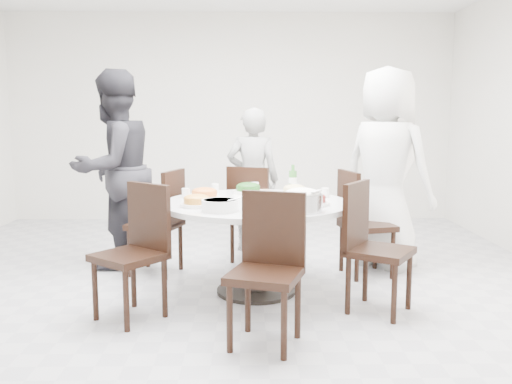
{
  "coord_description": "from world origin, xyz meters",
  "views": [
    {
      "loc": [
        0.21,
        -4.45,
        1.43
      ],
      "look_at": [
        0.28,
        -0.14,
        0.82
      ],
      "focal_mm": 38.0,
      "sensor_mm": 36.0,
      "label": 1
    }
  ],
  "objects_px": {
    "chair_se": "(380,249)",
    "chair_ne": "(367,223)",
    "chair_n": "(255,213)",
    "chair_nw": "(155,222)",
    "diner_middle": "(253,180)",
    "dining_table": "(256,247)",
    "soup_bowl": "(220,205)",
    "diner_right": "(386,168)",
    "rice_bowl": "(302,203)",
    "chair_sw": "(129,253)",
    "diner_left": "(114,169)",
    "beverage_bottle": "(293,178)",
    "chair_s": "(265,271)"
  },
  "relations": [
    {
      "from": "dining_table",
      "to": "chair_nw",
      "type": "bearing_deg",
      "value": 148.16
    },
    {
      "from": "chair_n",
      "to": "chair_nw",
      "type": "distance_m",
      "value": 1.0
    },
    {
      "from": "chair_s",
      "to": "soup_bowl",
      "type": "relative_size",
      "value": 3.55
    },
    {
      "from": "diner_middle",
      "to": "beverage_bottle",
      "type": "distance_m",
      "value": 0.98
    },
    {
      "from": "chair_nw",
      "to": "rice_bowl",
      "type": "xyz_separation_m",
      "value": [
        1.23,
        -1.02,
        0.34
      ]
    },
    {
      "from": "chair_s",
      "to": "soup_bowl",
      "type": "distance_m",
      "value": 0.74
    },
    {
      "from": "chair_sw",
      "to": "diner_middle",
      "type": "bearing_deg",
      "value": 104.85
    },
    {
      "from": "dining_table",
      "to": "chair_se",
      "type": "relative_size",
      "value": 1.58
    },
    {
      "from": "diner_right",
      "to": "rice_bowl",
      "type": "bearing_deg",
      "value": 99.14
    },
    {
      "from": "chair_ne",
      "to": "rice_bowl",
      "type": "distance_m",
      "value": 1.2
    },
    {
      "from": "chair_ne",
      "to": "chair_se",
      "type": "height_order",
      "value": "same"
    },
    {
      "from": "chair_nw",
      "to": "diner_middle",
      "type": "height_order",
      "value": "diner_middle"
    },
    {
      "from": "chair_s",
      "to": "diner_right",
      "type": "bearing_deg",
      "value": 75.11
    },
    {
      "from": "chair_s",
      "to": "rice_bowl",
      "type": "xyz_separation_m",
      "value": [
        0.28,
        0.57,
        0.34
      ]
    },
    {
      "from": "chair_se",
      "to": "rice_bowl",
      "type": "distance_m",
      "value": 0.66
    },
    {
      "from": "soup_bowl",
      "to": "chair_n",
      "type": "bearing_deg",
      "value": 79.23
    },
    {
      "from": "dining_table",
      "to": "chair_ne",
      "type": "distance_m",
      "value": 1.12
    },
    {
      "from": "diner_left",
      "to": "chair_n",
      "type": "bearing_deg",
      "value": 132.48
    },
    {
      "from": "chair_sw",
      "to": "soup_bowl",
      "type": "bearing_deg",
      "value": 50.8
    },
    {
      "from": "chair_ne",
      "to": "rice_bowl",
      "type": "xyz_separation_m",
      "value": [
        -0.68,
        -0.93,
        0.34
      ]
    },
    {
      "from": "chair_n",
      "to": "soup_bowl",
      "type": "xyz_separation_m",
      "value": [
        -0.27,
        -1.42,
        0.32
      ]
    },
    {
      "from": "chair_se",
      "to": "chair_n",
      "type": "bearing_deg",
      "value": 64.96
    },
    {
      "from": "diner_left",
      "to": "chair_s",
      "type": "bearing_deg",
      "value": 71.77
    },
    {
      "from": "dining_table",
      "to": "rice_bowl",
      "type": "height_order",
      "value": "rice_bowl"
    },
    {
      "from": "chair_ne",
      "to": "chair_nw",
      "type": "bearing_deg",
      "value": 74.48
    },
    {
      "from": "chair_n",
      "to": "diner_left",
      "type": "xyz_separation_m",
      "value": [
        -1.33,
        -0.17,
        0.45
      ]
    },
    {
      "from": "diner_right",
      "to": "rice_bowl",
      "type": "distance_m",
      "value": 1.52
    },
    {
      "from": "chair_ne",
      "to": "dining_table",
      "type": "bearing_deg",
      "value": 102.43
    },
    {
      "from": "chair_nw",
      "to": "chair_sw",
      "type": "bearing_deg",
      "value": 17.16
    },
    {
      "from": "chair_se",
      "to": "chair_ne",
      "type": "bearing_deg",
      "value": 26.44
    },
    {
      "from": "dining_table",
      "to": "chair_n",
      "type": "distance_m",
      "value": 0.99
    },
    {
      "from": "chair_ne",
      "to": "soup_bowl",
      "type": "relative_size",
      "value": 3.55
    },
    {
      "from": "diner_right",
      "to": "chair_s",
      "type": "bearing_deg",
      "value": 102.26
    },
    {
      "from": "chair_ne",
      "to": "rice_bowl",
      "type": "height_order",
      "value": "chair_ne"
    },
    {
      "from": "diner_right",
      "to": "soup_bowl",
      "type": "distance_m",
      "value": 1.92
    },
    {
      "from": "dining_table",
      "to": "chair_s",
      "type": "relative_size",
      "value": 1.58
    },
    {
      "from": "chair_nw",
      "to": "diner_middle",
      "type": "distance_m",
      "value": 1.28
    },
    {
      "from": "dining_table",
      "to": "soup_bowl",
      "type": "height_order",
      "value": "soup_bowl"
    },
    {
      "from": "dining_table",
      "to": "soup_bowl",
      "type": "relative_size",
      "value": 5.6
    },
    {
      "from": "dining_table",
      "to": "diner_middle",
      "type": "xyz_separation_m",
      "value": [
        -0.01,
        1.43,
        0.38
      ]
    },
    {
      "from": "chair_s",
      "to": "diner_middle",
      "type": "relative_size",
      "value": 0.63
    },
    {
      "from": "chair_n",
      "to": "rice_bowl",
      "type": "height_order",
      "value": "chair_n"
    },
    {
      "from": "dining_table",
      "to": "diner_middle",
      "type": "height_order",
      "value": "diner_middle"
    },
    {
      "from": "diner_right",
      "to": "diner_left",
      "type": "bearing_deg",
      "value": 44.67
    },
    {
      "from": "diner_left",
      "to": "beverage_bottle",
      "type": "height_order",
      "value": "diner_left"
    },
    {
      "from": "rice_bowl",
      "to": "soup_bowl",
      "type": "xyz_separation_m",
      "value": [
        -0.59,
        0.02,
        -0.02
      ]
    },
    {
      "from": "chair_s",
      "to": "chair_ne",
      "type": "bearing_deg",
      "value": 76.1
    },
    {
      "from": "dining_table",
      "to": "rice_bowl",
      "type": "relative_size",
      "value": 5.09
    },
    {
      "from": "chair_n",
      "to": "chair_nw",
      "type": "height_order",
      "value": "same"
    },
    {
      "from": "rice_bowl",
      "to": "chair_ne",
      "type": "bearing_deg",
      "value": 53.65
    }
  ]
}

